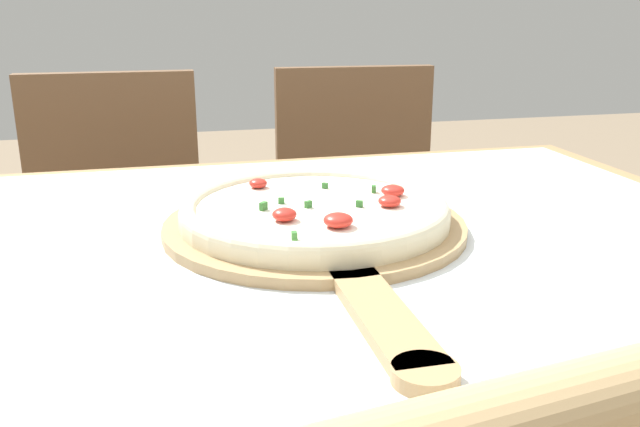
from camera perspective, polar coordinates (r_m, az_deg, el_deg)
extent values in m
cube|color=#A87F51|center=(0.74, 0.69, -4.47)|extent=(1.11, 0.93, 0.03)
cylinder|color=#A87F51|center=(1.43, 16.52, -11.08)|extent=(0.06, 0.06, 0.75)
cube|color=silver|center=(0.73, 0.70, -3.20)|extent=(1.03, 0.85, 0.00)
cylinder|color=tan|center=(0.79, -0.52, -1.03)|extent=(0.35, 0.35, 0.01)
cube|color=tan|center=(0.57, 5.17, -8.62)|extent=(0.04, 0.19, 0.01)
cylinder|color=tan|center=(0.49, 8.78, -13.26)|extent=(0.05, 0.05, 0.01)
cylinder|color=beige|center=(0.78, -0.52, -0.06)|extent=(0.31, 0.31, 0.02)
torus|color=beige|center=(0.78, -0.52, 0.50)|extent=(0.31, 0.31, 0.02)
cylinder|color=white|center=(0.78, -0.52, 0.61)|extent=(0.27, 0.27, 0.00)
ellipsoid|color=red|center=(0.78, 5.88, 1.05)|extent=(0.03, 0.03, 0.01)
ellipsoid|color=red|center=(0.86, -5.23, 2.55)|extent=(0.02, 0.02, 0.01)
ellipsoid|color=red|center=(0.70, 1.54, -0.56)|extent=(0.03, 0.03, 0.01)
ellipsoid|color=red|center=(0.72, -3.01, -0.08)|extent=(0.03, 0.03, 0.01)
ellipsoid|color=red|center=(0.82, 6.15, 1.94)|extent=(0.03, 0.03, 0.01)
cube|color=#387533|center=(0.76, -4.79, 0.63)|extent=(0.01, 0.01, 0.01)
cube|color=#387533|center=(0.71, 1.40, -0.80)|extent=(0.01, 0.01, 0.01)
cube|color=#387533|center=(0.67, -2.17, -1.92)|extent=(0.01, 0.01, 0.01)
cube|color=#387533|center=(0.83, 4.55, 2.07)|extent=(0.01, 0.01, 0.01)
cube|color=#387533|center=(0.85, 0.43, 2.36)|extent=(0.01, 0.01, 0.01)
cube|color=#387533|center=(0.77, -0.99, 0.78)|extent=(0.01, 0.01, 0.01)
cube|color=#387533|center=(0.79, -3.28, 1.09)|extent=(0.01, 0.01, 0.01)
cube|color=#387533|center=(0.77, 3.33, 0.82)|extent=(0.01, 0.01, 0.01)
cube|color=brown|center=(1.50, -16.59, -6.74)|extent=(0.40, 0.40, 0.02)
cube|color=brown|center=(1.60, -16.97, 3.47)|extent=(0.38, 0.04, 0.44)
cylinder|color=brown|center=(1.47, -9.62, -16.95)|extent=(0.04, 0.04, 0.43)
cylinder|color=brown|center=(1.76, -20.97, -11.65)|extent=(0.04, 0.04, 0.43)
cylinder|color=brown|center=(1.74, -10.33, -11.08)|extent=(0.04, 0.04, 0.43)
cube|color=brown|center=(1.57, 4.24, -5.02)|extent=(0.42, 0.42, 0.02)
cube|color=brown|center=(1.67, 2.84, 4.71)|extent=(0.38, 0.06, 0.44)
cylinder|color=brown|center=(1.50, -0.51, -15.76)|extent=(0.04, 0.04, 0.43)
cylinder|color=brown|center=(1.58, 11.36, -14.32)|extent=(0.04, 0.04, 0.43)
cylinder|color=brown|center=(1.78, -2.33, -10.19)|extent=(0.04, 0.04, 0.43)
cylinder|color=brown|center=(1.84, 7.70, -9.27)|extent=(0.04, 0.04, 0.43)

